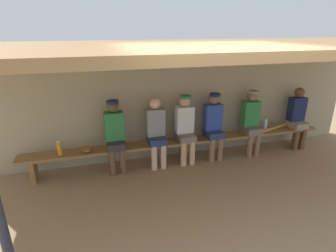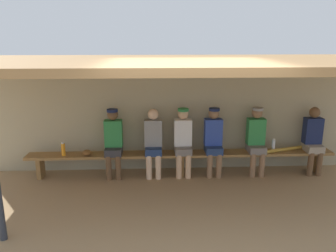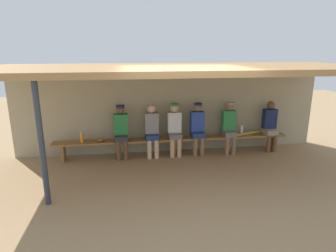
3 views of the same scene
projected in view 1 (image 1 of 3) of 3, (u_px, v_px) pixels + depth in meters
The scene contains 14 objects.
ground_plane at pixel (216, 207), 4.05m from camera, with size 24.00×24.00×0.00m, color #9E7F59.
back_wall at pixel (177, 102), 5.48m from camera, with size 8.00×0.20×2.20m, color tan.
dugout_roof at pixel (205, 48), 3.90m from camera, with size 8.00×2.80×0.12m, color #9E7547.
bench at pixel (183, 143), 5.32m from camera, with size 6.00×0.36×0.46m.
player_in_blue at pixel (185, 126), 5.20m from camera, with size 0.34×0.42×1.34m.
player_rightmost at pixel (214, 123), 5.36m from camera, with size 0.34×0.42×1.34m.
player_in_red at pixel (156, 130), 5.06m from camera, with size 0.34×0.42×1.34m.
player_with_sunglasses at pixel (298, 115), 5.87m from camera, with size 0.34×0.42×1.34m.
player_near_post at pixel (251, 119), 5.57m from camera, with size 0.34×0.42×1.34m.
player_in_white at pixel (115, 133), 4.86m from camera, with size 0.34×0.42×1.34m.
water_bottle_orange at pixel (265, 125), 5.70m from camera, with size 0.07×0.07×0.26m.
water_bottle_blue at pixel (60, 148), 4.63m from camera, with size 0.08×0.08×0.26m.
baseball_glove_dark_brown at pixel (87, 149), 4.78m from camera, with size 0.24×0.17×0.09m, color brown.
baseball_bat at pixel (273, 128), 5.80m from camera, with size 0.07×0.07×0.87m, color #B28C33.
Camera 1 is at (-1.62, -3.05, 2.55)m, focal length 28.79 mm.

